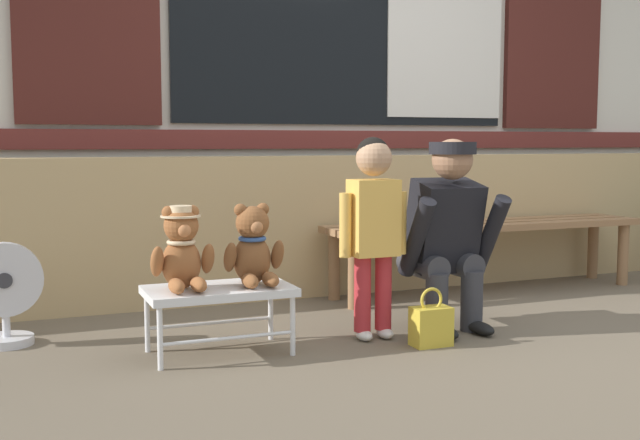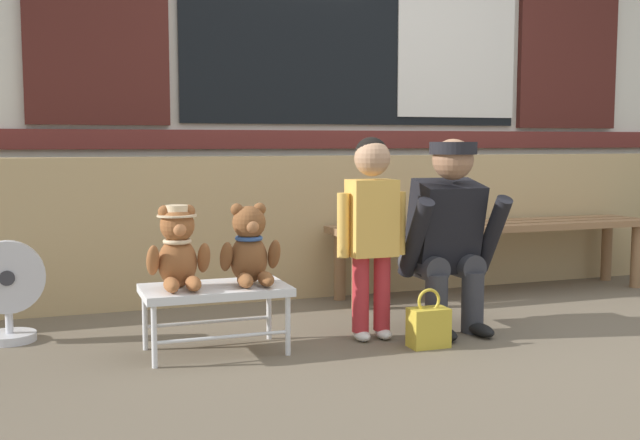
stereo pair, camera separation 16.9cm
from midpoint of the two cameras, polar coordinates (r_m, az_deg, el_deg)
ground_plane at (r=3.78m, az=14.87°, el=-8.74°), size 60.00×60.00×0.00m
brick_low_wall at (r=4.93m, az=5.54°, el=-0.20°), size 7.39×0.25×0.85m
shop_facade at (r=5.43m, az=3.31°, el=13.76°), size 7.54×0.26×3.36m
wooden_bench_long at (r=4.91m, az=13.68°, el=-0.97°), size 2.10×0.40×0.44m
small_display_bench at (r=3.47m, az=-6.33°, el=-5.40°), size 0.64×0.36×0.30m
teddy_bear_with_hat at (r=3.40m, az=-9.00°, el=-2.12°), size 0.28×0.27×0.36m
teddy_bear_plain at (r=3.48m, az=-3.80°, el=-2.04°), size 0.28×0.26×0.36m
child_standing at (r=3.65m, az=5.15°, el=0.35°), size 0.35×0.18×0.96m
adult_crouching at (r=3.89m, az=10.69°, el=-1.04°), size 0.50×0.49×0.95m
handbag_on_ground at (r=3.62m, az=9.32°, el=-7.72°), size 0.18×0.11×0.27m
floor_fan at (r=3.88m, az=-20.80°, el=-4.97°), size 0.34×0.24×0.48m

